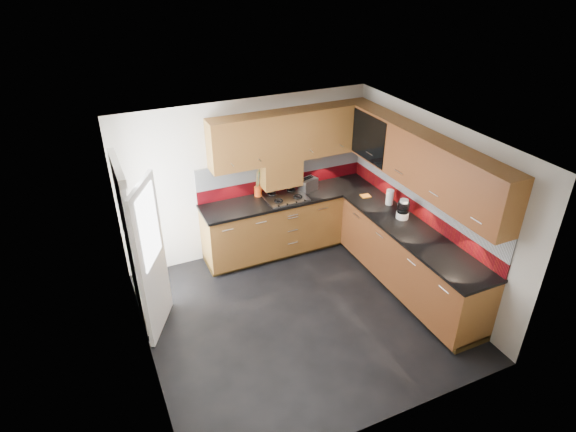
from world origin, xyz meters
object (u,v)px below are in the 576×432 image
toaster (308,184)px  food_processor (403,210)px  gas_hob (285,197)px  utensil_pot (258,190)px

toaster → food_processor: (0.79, -1.31, 0.03)m
gas_hob → utensil_pot: bearing=146.1°
toaster → food_processor: size_ratio=1.11×
food_processor → gas_hob: bearing=134.7°
utensil_pot → food_processor: utensil_pot is taller
gas_hob → food_processor: 1.73m
utensil_pot → toaster: utensil_pot is taller
gas_hob → food_processor: size_ratio=2.14×
gas_hob → food_processor: food_processor is taller
gas_hob → utensil_pot: (-0.34, 0.23, 0.08)m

